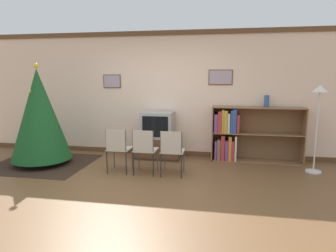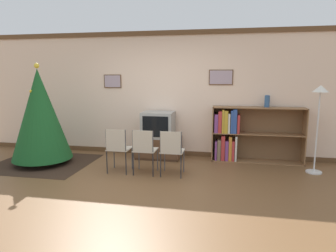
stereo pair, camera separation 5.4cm
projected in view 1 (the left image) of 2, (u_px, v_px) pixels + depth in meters
The scene contains 12 objects.
ground_plane at pixel (137, 188), 4.72m from camera, with size 24.00×24.00×0.00m, color brown.
wall_back at pixel (163, 94), 6.58m from camera, with size 8.58×0.11×2.70m.
area_rug at pixel (43, 163), 6.05m from camera, with size 1.89×1.69×0.01m.
christmas_tree at pixel (39, 115), 5.88m from camera, with size 1.16×1.16×1.99m.
tv_console at pixel (158, 147), 6.44m from camera, with size 0.96×0.55×0.45m.
television at pixel (158, 125), 6.36m from camera, with size 0.66×0.54×0.55m.
folding_chair_left at pixel (118, 148), 5.40m from camera, with size 0.40×0.40×0.82m.
folding_chair_center at pixel (144, 149), 5.31m from camera, with size 0.40×0.40×0.82m.
folding_chair_right at pixel (172, 150), 5.22m from camera, with size 0.40×0.40×0.82m.
bookshelf at pixel (240, 135), 6.19m from camera, with size 1.82×0.36×1.13m.
vase at pixel (267, 101), 6.03m from camera, with size 0.10×0.10×0.24m.
standing_lamp at pixel (319, 106), 5.31m from camera, with size 0.28×0.28×1.59m.
Camera 1 is at (1.29, -4.33, 1.75)m, focal length 32.00 mm.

